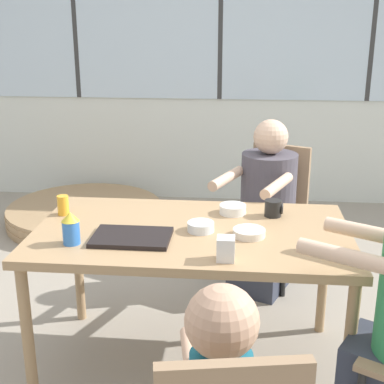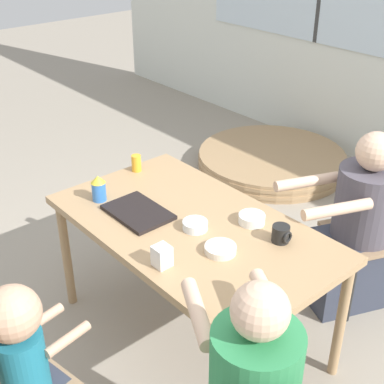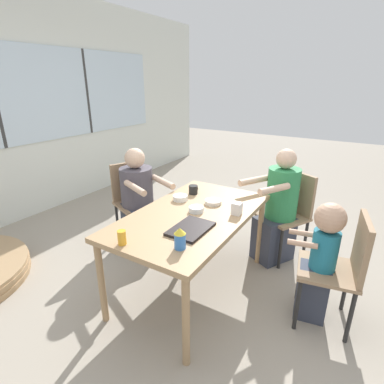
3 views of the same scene
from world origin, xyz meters
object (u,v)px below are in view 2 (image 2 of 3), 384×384
Objects in this scene: bowl_white_shallow at (195,225)px; bowl_cereal at (220,249)px; chair_for_man_blue_shirt at (383,220)px; juice_glass at (136,163)px; milk_carton_small at (162,256)px; person_toddler at (31,381)px; sippy_cup at (99,188)px; coffee_mug at (281,234)px; person_man_blue_shirt at (355,232)px; bowl_fruit at (252,219)px; folded_table_stack at (272,160)px.

bowl_cereal is (0.22, -0.04, -0.00)m from bowl_white_shallow.
juice_glass is (-1.09, -0.91, 0.24)m from chair_for_man_blue_shirt.
chair_for_man_blue_shirt is 8.95× the size of milk_carton_small.
person_toddler is 0.71m from milk_carton_small.
sippy_cup is at bearing -168.28° from bowl_cereal.
coffee_mug is 0.91× the size of juice_glass.
person_man_blue_shirt is 0.73m from bowl_fruit.
bowl_cereal is (-0.11, -0.94, 0.26)m from person_man_blue_shirt.
bowl_white_shallow is 0.84× the size of bowl_cereal.
bowl_cereal is (0.09, 0.26, -0.03)m from milk_carton_small.
coffee_mug is 0.30m from bowl_cereal.
bowl_fruit is (-0.26, -0.81, 0.22)m from chair_for_man_blue_shirt.
person_man_blue_shirt is at bearing 90.00° from chair_for_man_blue_shirt.
sippy_cup is 0.81m from bowl_fruit.
chair_for_man_blue_shirt is at bearing 72.34° from bowl_fruit.
bowl_fruit is 2.17m from folded_table_stack.
juice_glass is (-1.03, -0.08, 0.01)m from coffee_mug.
juice_glass is 0.75× the size of bowl_fruit.
chair_for_man_blue_shirt is 0.18m from person_man_blue_shirt.
milk_carton_small is (0.81, -0.45, -0.00)m from juice_glass.
coffee_mug is at bearing 113.42° from person_man_blue_shirt.
chair_for_man_blue_shirt is 7.15× the size of bowl_white_shallow.
sippy_cup is 1.10× the size of bowl_fruit.
person_man_blue_shirt is 7.44× the size of sippy_cup.
juice_glass is at bearing 59.09° from person_man_blue_shirt.
person_toddler is at bearing -82.09° from bowl_white_shallow.
folded_table_stack is (-0.44, 1.73, -0.69)m from juice_glass.
person_toddler is 7.28× the size of bowl_fruit.
juice_glass is 0.67× the size of bowl_cereal.
folded_table_stack is at bearing 119.83° from milk_carton_small.
coffee_mug is 0.73× the size of bowl_white_shallow.
person_man_blue_shirt is at bearing 83.15° from bowl_cereal.
person_toddler is (-0.27, -2.01, -0.03)m from chair_for_man_blue_shirt.
bowl_fruit is at bearing 88.38° from milk_carton_small.
coffee_mug is 0.68× the size of bowl_fruit.
person_man_blue_shirt is 1.25m from milk_carton_small.
sippy_cup is 2.28m from folded_table_stack.
chair_for_man_blue_shirt is 1.13m from bowl_cereal.
bowl_cereal is at bearing 103.54° from chair_for_man_blue_shirt.
coffee_mug is at bearing -4.63° from bowl_fruit.
juice_glass is at bearing -173.47° from bowl_fruit.
sippy_cup is 0.77m from bowl_cereal.
person_man_blue_shirt is at bearing 36.26° from juice_glass.
bowl_cereal is 1.11× the size of bowl_fruit.
coffee_mug is at bearing 66.05° from bowl_cereal.
milk_carton_small is (-0.21, -0.53, 0.01)m from coffee_mug.
juice_glass is at bearing -75.82° from folded_table_stack.
coffee_mug is 1.03m from juice_glass.
folded_table_stack is (-1.47, 1.65, -0.68)m from coffee_mug.
sippy_cup is at bearing -74.18° from folded_table_stack.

